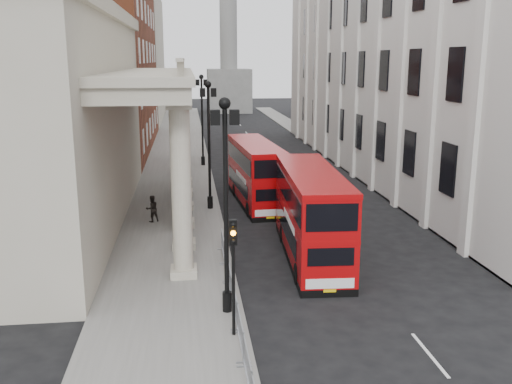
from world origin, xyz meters
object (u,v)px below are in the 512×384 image
lamp_post_north (202,114)px  bus_near (311,212)px  traffic_light (233,256)px  pedestrian_b (152,209)px  pedestrian_a (177,218)px  bus_far (255,172)px  lamp_post_south (226,192)px  monument_column (228,25)px  lamp_post_mid (209,136)px  pedestrian_c (183,207)px

lamp_post_north → bus_near: bearing=-79.8°
lamp_post_north → traffic_light: bearing=-89.8°
pedestrian_b → bus_near: bearing=110.6°
bus_near → pedestrian_a: size_ratio=6.40×
bus_far → lamp_post_south: bearing=-104.6°
monument_column → pedestrian_b: bearing=-97.8°
lamp_post_mid → pedestrian_a: size_ratio=5.11×
lamp_post_south → bus_far: 17.97m
pedestrian_a → pedestrian_b: (-1.53, 2.20, 0.00)m
bus_far → pedestrian_c: 6.84m
lamp_post_north → pedestrian_c: 19.56m
lamp_post_south → pedestrian_c: (-1.75, 12.90, -3.84)m
lamp_post_mid → pedestrian_b: (-3.64, -2.83, -3.97)m
bus_far → pedestrian_b: 8.18m
traffic_light → bus_near: 9.38m
lamp_post_north → pedestrian_b: 19.58m
monument_column → pedestrian_b: monument_column is taller
traffic_light → lamp_post_south: bearing=92.8°
lamp_post_north → traffic_light: lamp_post_north is taller
bus_far → pedestrian_a: 8.49m
bus_far → traffic_light: bearing=-103.3°
lamp_post_mid → pedestrian_c: 5.24m
pedestrian_a → lamp_post_mid: bearing=38.7°
lamp_post_south → lamp_post_north: same height
bus_near → pedestrian_b: (-8.29, 7.03, -1.39)m
lamp_post_mid → bus_near: bearing=-64.7°
lamp_post_mid → lamp_post_north: bearing=90.0°
pedestrian_a → pedestrian_b: bearing=96.2°
bus_near → pedestrian_c: bus_near is taller
traffic_light → lamp_post_north: bearing=90.2°
monument_column → bus_far: bearing=-92.8°
lamp_post_south → bus_near: size_ratio=0.80×
pedestrian_a → pedestrian_c: 1.96m
bus_far → pedestrian_a: size_ratio=6.11×
pedestrian_b → monument_column: bearing=-126.9°
bus_far → pedestrian_b: size_ratio=6.09×
lamp_post_south → pedestrian_b: size_ratio=5.09×
monument_column → lamp_post_north: size_ratio=6.51×
lamp_post_mid → traffic_light: size_ratio=1.93×
lamp_post_mid → pedestrian_b: 6.08m
lamp_post_mid → pedestrian_b: lamp_post_mid is taller
pedestrian_a → pedestrian_b: 2.68m
pedestrian_a → traffic_light: bearing=-108.9°
monument_column → traffic_light: size_ratio=12.60×
monument_column → pedestrian_a: bearing=-96.4°
traffic_light → pedestrian_c: bearing=97.1°
monument_column → pedestrian_c: bearing=-96.3°
traffic_light → pedestrian_b: 15.79m
pedestrian_b → pedestrian_c: size_ratio=0.86×
pedestrian_a → monument_column: bearing=55.0°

